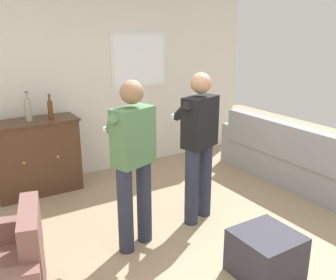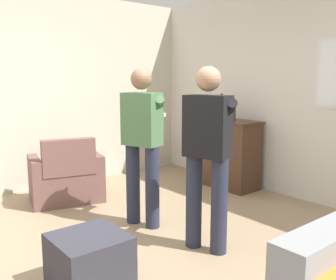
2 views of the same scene
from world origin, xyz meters
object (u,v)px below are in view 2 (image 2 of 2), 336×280
(bottle_wine_green, at_px, (221,109))
(person_standing_right, at_px, (208,150))
(bottle_liquor_amber, at_px, (233,112))
(person_standing_left, at_px, (143,140))
(ottoman, at_px, (89,261))
(armchair, at_px, (67,179))
(sideboard_cabinet, at_px, (224,153))

(bottle_wine_green, distance_m, person_standing_right, 2.20)
(bottle_liquor_amber, bearing_deg, bottle_wine_green, 171.72)
(person_standing_left, relative_size, person_standing_right, 1.00)
(ottoman, bearing_deg, person_standing_left, 126.13)
(armchair, xyz_separation_m, ottoman, (2.03, -0.73, -0.08))
(sideboard_cabinet, height_order, ottoman, sideboard_cabinet)
(ottoman, relative_size, person_standing_right, 0.31)
(bottle_wine_green, height_order, person_standing_left, person_standing_left)
(person_standing_left, bearing_deg, person_standing_right, 7.23)
(bottle_wine_green, height_order, bottle_liquor_amber, bottle_wine_green)
(armchair, xyz_separation_m, person_standing_right, (2.13, 0.42, 0.65))
(bottle_wine_green, distance_m, bottle_liquor_amber, 0.27)
(bottle_wine_green, bearing_deg, person_standing_right, -50.27)
(bottle_liquor_amber, height_order, ottoman, bottle_liquor_amber)
(bottle_liquor_amber, relative_size, ottoman, 0.62)
(sideboard_cabinet, relative_size, person_standing_left, 0.65)
(armchair, distance_m, bottle_liquor_amber, 2.44)
(armchair, xyz_separation_m, bottle_liquor_amber, (0.99, 2.07, 0.83))
(person_standing_right, bearing_deg, bottle_wine_green, 129.73)
(bottle_liquor_amber, bearing_deg, armchair, -115.51)
(armchair, relative_size, person_standing_left, 0.60)
(sideboard_cabinet, bearing_deg, ottoman, -66.19)
(sideboard_cabinet, xyz_separation_m, bottle_liquor_amber, (0.22, -0.06, 0.62))
(armchair, xyz_separation_m, person_standing_left, (1.27, 0.31, 0.65))
(bottle_wine_green, distance_m, ottoman, 3.26)
(person_standing_left, bearing_deg, armchair, -166.25)
(bottle_wine_green, relative_size, bottle_liquor_amber, 1.16)
(bottle_liquor_amber, height_order, person_standing_left, person_standing_left)
(armchair, distance_m, person_standing_right, 2.26)
(bottle_wine_green, bearing_deg, person_standing_left, -73.11)
(person_standing_right, bearing_deg, armchair, -168.84)
(armchair, height_order, bottle_wine_green, bottle_wine_green)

